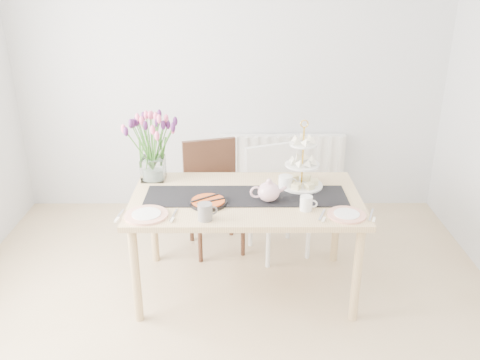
{
  "coord_description": "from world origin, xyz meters",
  "views": [
    {
      "loc": [
        0.08,
        -2.42,
        2.24
      ],
      "look_at": [
        0.09,
        0.74,
        0.9
      ],
      "focal_mm": 38.0,
      "sensor_mm": 36.0,
      "label": 1
    }
  ],
  "objects_px": {
    "chair_white": "(275,192)",
    "plate_left": "(146,215)",
    "dining_table": "(246,206)",
    "mug_white": "(306,203)",
    "radiator": "(282,164)",
    "mug_grey": "(205,212)",
    "teapot": "(269,192)",
    "tart_tin": "(208,202)",
    "tulip_vase": "(151,136)",
    "chair_brown": "(213,187)",
    "cake_stand": "(302,170)",
    "plate_right": "(347,215)",
    "cream_jug": "(285,183)"
  },
  "relations": [
    {
      "from": "cream_jug",
      "to": "mug_white",
      "type": "bearing_deg",
      "value": -68.12
    },
    {
      "from": "dining_table",
      "to": "cake_stand",
      "type": "distance_m",
      "value": 0.48
    },
    {
      "from": "radiator",
      "to": "plate_right",
      "type": "xyz_separation_m",
      "value": [
        0.28,
        -1.69,
        0.31
      ]
    },
    {
      "from": "radiator",
      "to": "dining_table",
      "type": "bearing_deg",
      "value": -104.82
    },
    {
      "from": "cream_jug",
      "to": "tart_tin",
      "type": "xyz_separation_m",
      "value": [
        -0.54,
        -0.25,
        -0.04
      ]
    },
    {
      "from": "cake_stand",
      "to": "mug_white",
      "type": "xyz_separation_m",
      "value": [
        -0.01,
        -0.37,
        -0.08
      ]
    },
    {
      "from": "dining_table",
      "to": "mug_white",
      "type": "xyz_separation_m",
      "value": [
        0.39,
        -0.21,
        0.13
      ]
    },
    {
      "from": "chair_brown",
      "to": "cake_stand",
      "type": "relative_size",
      "value": 2.01
    },
    {
      "from": "teapot",
      "to": "tart_tin",
      "type": "height_order",
      "value": "teapot"
    },
    {
      "from": "mug_grey",
      "to": "plate_left",
      "type": "relative_size",
      "value": 0.4
    },
    {
      "from": "chair_brown",
      "to": "plate_left",
      "type": "relative_size",
      "value": 3.26
    },
    {
      "from": "cake_stand",
      "to": "chair_white",
      "type": "bearing_deg",
      "value": 109.61
    },
    {
      "from": "radiator",
      "to": "mug_grey",
      "type": "bearing_deg",
      "value": -109.92
    },
    {
      "from": "radiator",
      "to": "cream_jug",
      "type": "relative_size",
      "value": 11.96
    },
    {
      "from": "chair_brown",
      "to": "teapot",
      "type": "relative_size",
      "value": 3.78
    },
    {
      "from": "plate_left",
      "to": "plate_right",
      "type": "xyz_separation_m",
      "value": [
        1.29,
        0.0,
        -0.0
      ]
    },
    {
      "from": "radiator",
      "to": "plate_left",
      "type": "distance_m",
      "value": 2.0
    },
    {
      "from": "plate_right",
      "to": "mug_white",
      "type": "bearing_deg",
      "value": 161.33
    },
    {
      "from": "cake_stand",
      "to": "mug_grey",
      "type": "distance_m",
      "value": 0.85
    },
    {
      "from": "chair_white",
      "to": "plate_left",
      "type": "distance_m",
      "value": 1.28
    },
    {
      "from": "dining_table",
      "to": "chair_white",
      "type": "relative_size",
      "value": 1.8
    },
    {
      "from": "chair_white",
      "to": "plate_right",
      "type": "bearing_deg",
      "value": -87.67
    },
    {
      "from": "dining_table",
      "to": "plate_right",
      "type": "xyz_separation_m",
      "value": [
        0.65,
        -0.29,
        0.08
      ]
    },
    {
      "from": "chair_brown",
      "to": "tulip_vase",
      "type": "bearing_deg",
      "value": -157.25
    },
    {
      "from": "chair_brown",
      "to": "mug_grey",
      "type": "xyz_separation_m",
      "value": [
        0.0,
        -1.01,
        0.27
      ]
    },
    {
      "from": "chair_white",
      "to": "cake_stand",
      "type": "relative_size",
      "value": 1.97
    },
    {
      "from": "tart_tin",
      "to": "plate_right",
      "type": "distance_m",
      "value": 0.92
    },
    {
      "from": "cream_jug",
      "to": "tart_tin",
      "type": "bearing_deg",
      "value": -150.73
    },
    {
      "from": "chair_white",
      "to": "mug_white",
      "type": "relative_size",
      "value": 9.09
    },
    {
      "from": "radiator",
      "to": "chair_brown",
      "type": "xyz_separation_m",
      "value": [
        -0.63,
        -0.73,
        0.08
      ]
    },
    {
      "from": "teapot",
      "to": "mug_white",
      "type": "relative_size",
      "value": 2.46
    },
    {
      "from": "chair_white",
      "to": "mug_white",
      "type": "distance_m",
      "value": 0.86
    },
    {
      "from": "tart_tin",
      "to": "chair_brown",
      "type": "bearing_deg",
      "value": 90.53
    },
    {
      "from": "chair_white",
      "to": "cake_stand",
      "type": "bearing_deg",
      "value": -91.89
    },
    {
      "from": "dining_table",
      "to": "plate_right",
      "type": "height_order",
      "value": "plate_right"
    },
    {
      "from": "tart_tin",
      "to": "plate_right",
      "type": "relative_size",
      "value": 1.02
    },
    {
      "from": "radiator",
      "to": "cake_stand",
      "type": "height_order",
      "value": "cake_stand"
    },
    {
      "from": "teapot",
      "to": "mug_white",
      "type": "height_order",
      "value": "teapot"
    },
    {
      "from": "tulip_vase",
      "to": "cream_jug",
      "type": "relative_size",
      "value": 6.25
    },
    {
      "from": "radiator",
      "to": "plate_right",
      "type": "bearing_deg",
      "value": -80.77
    },
    {
      "from": "cake_stand",
      "to": "plate_right",
      "type": "xyz_separation_m",
      "value": [
        0.24,
        -0.46,
        -0.12
      ]
    },
    {
      "from": "chair_white",
      "to": "plate_left",
      "type": "bearing_deg",
      "value": -156.88
    },
    {
      "from": "radiator",
      "to": "chair_white",
      "type": "relative_size",
      "value": 1.35
    },
    {
      "from": "mug_grey",
      "to": "mug_white",
      "type": "height_order",
      "value": "mug_grey"
    },
    {
      "from": "tulip_vase",
      "to": "tart_tin",
      "type": "xyz_separation_m",
      "value": [
        0.43,
        -0.44,
        -0.33
      ]
    },
    {
      "from": "tart_tin",
      "to": "mug_grey",
      "type": "relative_size",
      "value": 2.28
    },
    {
      "from": "chair_white",
      "to": "plate_left",
      "type": "xyz_separation_m",
      "value": [
        -0.9,
        -0.89,
        0.24
      ]
    },
    {
      "from": "teapot",
      "to": "cake_stand",
      "type": "bearing_deg",
      "value": 41.22
    },
    {
      "from": "cream_jug",
      "to": "plate_left",
      "type": "height_order",
      "value": "cream_jug"
    },
    {
      "from": "dining_table",
      "to": "tart_tin",
      "type": "relative_size",
      "value": 6.32
    }
  ]
}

